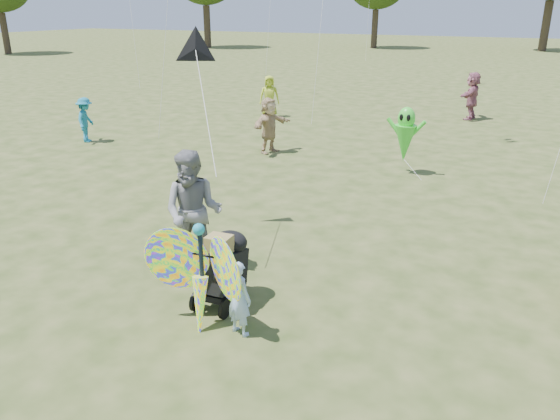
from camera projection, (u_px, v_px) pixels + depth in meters
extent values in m
plane|color=#51592B|center=(246.00, 319.00, 7.63)|extent=(160.00, 160.00, 0.00)
imported|color=#A2C1E5|center=(239.00, 298.00, 7.13)|extent=(0.43, 0.34, 1.06)
imported|color=gray|center=(193.00, 212.00, 8.76)|extent=(1.16, 1.02, 2.02)
ellipsoid|color=gray|center=(180.00, 270.00, 8.86)|extent=(0.56, 0.46, 0.18)
imported|color=tan|center=(269.00, 125.00, 16.07)|extent=(0.85, 1.59, 1.64)
imported|color=#B4C72E|center=(269.00, 96.00, 21.37)|extent=(0.93, 0.81, 1.59)
imported|color=teal|center=(86.00, 120.00, 17.39)|extent=(0.86, 1.05, 1.42)
imported|color=#9F5A6E|center=(472.00, 96.00, 20.86)|extent=(0.69, 1.71, 1.79)
cube|color=black|center=(222.00, 269.00, 7.87)|extent=(0.51, 0.88, 0.71)
cube|color=black|center=(223.00, 290.00, 7.99)|extent=(0.45, 0.71, 0.10)
ellipsoid|color=black|center=(230.00, 242.00, 7.96)|extent=(0.51, 0.45, 0.33)
cylinder|color=black|center=(196.00, 301.00, 7.81)|extent=(0.07, 0.30, 0.30)
cylinder|color=black|center=(225.00, 309.00, 7.62)|extent=(0.07, 0.30, 0.30)
cylinder|color=black|center=(239.00, 283.00, 8.40)|extent=(0.06, 0.22, 0.22)
cylinder|color=black|center=(202.00, 255.00, 7.31)|extent=(0.44, 0.05, 0.03)
cube|color=#A08A4D|center=(219.00, 245.00, 7.68)|extent=(0.35, 0.30, 0.26)
ellipsoid|color=#FC5B27|center=(177.00, 259.00, 7.40)|extent=(0.98, 0.71, 1.24)
ellipsoid|color=#FC5B27|center=(225.00, 270.00, 7.09)|extent=(0.98, 0.71, 1.24)
cylinder|color=black|center=(202.00, 267.00, 7.28)|extent=(0.06, 0.06, 1.00)
cone|color=#FC5B27|center=(200.00, 310.00, 7.31)|extent=(0.36, 0.49, 0.93)
sphere|color=teal|center=(199.00, 229.00, 7.07)|extent=(0.16, 0.16, 0.16)
cone|color=black|center=(195.00, 49.00, 9.78)|extent=(0.89, 0.62, 0.81)
cylinder|color=silver|center=(205.00, 108.00, 9.12)|extent=(1.41, 1.64, 1.77)
cone|color=#3CDA33|center=(404.00, 143.00, 14.03)|extent=(0.56, 0.56, 0.95)
ellipsoid|color=#3CDA33|center=(407.00, 118.00, 13.80)|extent=(0.44, 0.39, 0.57)
ellipsoid|color=black|center=(401.00, 117.00, 13.67)|extent=(0.10, 0.05, 0.17)
ellipsoid|color=black|center=(408.00, 118.00, 13.59)|extent=(0.10, 0.05, 0.17)
cylinder|color=#3CDA33|center=(394.00, 127.00, 14.01)|extent=(0.43, 0.10, 0.49)
cylinder|color=#3CDA33|center=(417.00, 129.00, 13.76)|extent=(0.43, 0.10, 0.49)
cylinder|color=silver|center=(412.00, 169.00, 13.95)|extent=(0.61, 0.41, 0.41)
cylinder|color=#3A2D21|center=(207.00, 27.00, 57.10)|extent=(0.70, 0.70, 4.20)
cylinder|color=#3A2D21|center=(375.00, 29.00, 56.47)|extent=(0.63, 0.63, 3.78)
cylinder|color=#3A2D21|center=(546.00, 26.00, 52.26)|extent=(0.77, 0.77, 4.62)
cylinder|color=#3A2D21|center=(5.00, 33.00, 49.54)|extent=(0.59, 0.59, 3.57)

